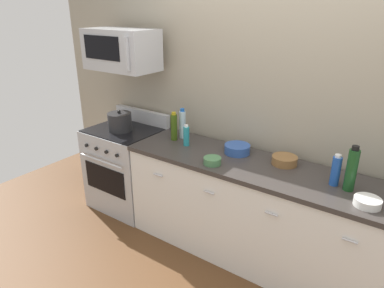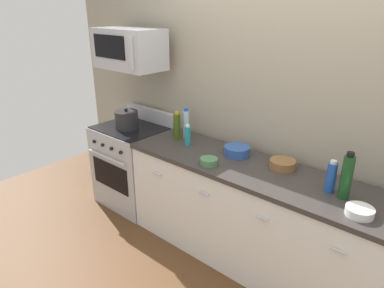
{
  "view_description": "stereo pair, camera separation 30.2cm",
  "coord_description": "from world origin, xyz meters",
  "px_view_note": "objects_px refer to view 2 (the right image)",
  "views": [
    {
      "loc": [
        1.07,
        -2.47,
        2.17
      ],
      "look_at": [
        -0.64,
        -0.05,
        0.98
      ],
      "focal_mm": 32.67,
      "sensor_mm": 36.0,
      "label": 1
    },
    {
      "loc": [
        1.31,
        -2.28,
        2.17
      ],
      "look_at": [
        -0.64,
        -0.05,
        0.98
      ],
      "focal_mm": 32.67,
      "sensor_mm": 36.0,
      "label": 2
    }
  ],
  "objects_px": {
    "microwave": "(129,49)",
    "bowl_white_ceramic": "(360,211)",
    "bottle_olive_oil": "(177,126)",
    "bowl_green_glaze": "(209,161)",
    "range_oven": "(134,164)",
    "bottle_dish_soap": "(188,136)",
    "stockpot": "(127,120)",
    "bowl_blue_mixing": "(237,150)",
    "bottle_wine_green": "(347,177)",
    "bottle_water_clear": "(186,124)",
    "bowl_wooden_salad": "(283,164)",
    "bottle_soda_blue": "(331,177)"
  },
  "relations": [
    {
      "from": "bottle_water_clear",
      "to": "bowl_blue_mixing",
      "type": "bearing_deg",
      "value": -2.97
    },
    {
      "from": "bottle_wine_green",
      "to": "bowl_white_ceramic",
      "type": "bearing_deg",
      "value": -44.99
    },
    {
      "from": "bottle_soda_blue",
      "to": "bowl_white_ceramic",
      "type": "distance_m",
      "value": 0.33
    },
    {
      "from": "bottle_olive_oil",
      "to": "bowl_green_glaze",
      "type": "distance_m",
      "value": 0.68
    },
    {
      "from": "range_oven",
      "to": "bowl_wooden_salad",
      "type": "relative_size",
      "value": 5.04
    },
    {
      "from": "range_oven",
      "to": "bottle_soda_blue",
      "type": "xyz_separation_m",
      "value": [
        2.18,
        0.02,
        0.57
      ]
    },
    {
      "from": "bottle_wine_green",
      "to": "bottle_olive_oil",
      "type": "bearing_deg",
      "value": 177.55
    },
    {
      "from": "bottle_olive_oil",
      "to": "bottle_wine_green",
      "type": "xyz_separation_m",
      "value": [
        1.65,
        -0.07,
        0.03
      ]
    },
    {
      "from": "range_oven",
      "to": "bottle_soda_blue",
      "type": "bearing_deg",
      "value": 0.45
    },
    {
      "from": "bowl_green_glaze",
      "to": "stockpot",
      "type": "relative_size",
      "value": 0.6
    },
    {
      "from": "range_oven",
      "to": "bowl_wooden_salad",
      "type": "distance_m",
      "value": 1.81
    },
    {
      "from": "bottle_water_clear",
      "to": "bottle_wine_green",
      "type": "bearing_deg",
      "value": -5.84
    },
    {
      "from": "microwave",
      "to": "bowl_white_ceramic",
      "type": "bearing_deg",
      "value": -4.76
    },
    {
      "from": "bowl_wooden_salad",
      "to": "bowl_blue_mixing",
      "type": "height_order",
      "value": "bowl_blue_mixing"
    },
    {
      "from": "bottle_olive_oil",
      "to": "bowl_green_glaze",
      "type": "relative_size",
      "value": 1.91
    },
    {
      "from": "microwave",
      "to": "bowl_white_ceramic",
      "type": "height_order",
      "value": "microwave"
    },
    {
      "from": "bowl_green_glaze",
      "to": "bowl_blue_mixing",
      "type": "bearing_deg",
      "value": 79.84
    },
    {
      "from": "bottle_soda_blue",
      "to": "bowl_green_glaze",
      "type": "height_order",
      "value": "bottle_soda_blue"
    },
    {
      "from": "bowl_green_glaze",
      "to": "stockpot",
      "type": "height_order",
      "value": "stockpot"
    },
    {
      "from": "range_oven",
      "to": "bottle_dish_soap",
      "type": "height_order",
      "value": "bottle_dish_soap"
    },
    {
      "from": "bottle_olive_oil",
      "to": "bowl_wooden_salad",
      "type": "height_order",
      "value": "bottle_olive_oil"
    },
    {
      "from": "bottle_olive_oil",
      "to": "bowl_blue_mixing",
      "type": "height_order",
      "value": "bottle_olive_oil"
    },
    {
      "from": "bottle_water_clear",
      "to": "bowl_wooden_salad",
      "type": "distance_m",
      "value": 1.08
    },
    {
      "from": "bowl_wooden_salad",
      "to": "bowl_white_ceramic",
      "type": "bearing_deg",
      "value": -23.82
    },
    {
      "from": "bowl_green_glaze",
      "to": "stockpot",
      "type": "xyz_separation_m",
      "value": [
        -1.24,
        0.14,
        0.07
      ]
    },
    {
      "from": "bottle_water_clear",
      "to": "stockpot",
      "type": "relative_size",
      "value": 1.21
    },
    {
      "from": "bottle_wine_green",
      "to": "stockpot",
      "type": "xyz_separation_m",
      "value": [
        -2.28,
        -0.05,
        -0.06
      ]
    },
    {
      "from": "bowl_white_ceramic",
      "to": "bowl_blue_mixing",
      "type": "distance_m",
      "value": 1.17
    },
    {
      "from": "bottle_water_clear",
      "to": "bowl_white_ceramic",
      "type": "height_order",
      "value": "bottle_water_clear"
    },
    {
      "from": "range_oven",
      "to": "bowl_wooden_salad",
      "type": "height_order",
      "value": "range_oven"
    },
    {
      "from": "bottle_soda_blue",
      "to": "bowl_green_glaze",
      "type": "distance_m",
      "value": 0.96
    },
    {
      "from": "range_oven",
      "to": "bowl_blue_mixing",
      "type": "relative_size",
      "value": 4.64
    },
    {
      "from": "bowl_blue_mixing",
      "to": "stockpot",
      "type": "height_order",
      "value": "stockpot"
    },
    {
      "from": "bottle_dish_soap",
      "to": "range_oven",
      "type": "bearing_deg",
      "value": -178.87
    },
    {
      "from": "bottle_dish_soap",
      "to": "bowl_white_ceramic",
      "type": "distance_m",
      "value": 1.63
    },
    {
      "from": "bottle_olive_oil",
      "to": "bottle_water_clear",
      "type": "height_order",
      "value": "bottle_water_clear"
    },
    {
      "from": "stockpot",
      "to": "bottle_wine_green",
      "type": "bearing_deg",
      "value": 1.25
    },
    {
      "from": "microwave",
      "to": "bottle_dish_soap",
      "type": "xyz_separation_m",
      "value": [
        0.82,
        -0.03,
        -0.73
      ]
    },
    {
      "from": "bowl_white_ceramic",
      "to": "bottle_soda_blue",
      "type": "bearing_deg",
      "value": 146.08
    },
    {
      "from": "bowl_wooden_salad",
      "to": "microwave",
      "type": "bearing_deg",
      "value": -176.55
    },
    {
      "from": "microwave",
      "to": "bowl_green_glaze",
      "type": "bearing_deg",
      "value": -11.03
    },
    {
      "from": "microwave",
      "to": "bowl_wooden_salad",
      "type": "relative_size",
      "value": 3.51
    },
    {
      "from": "bowl_blue_mixing",
      "to": "microwave",
      "type": "bearing_deg",
      "value": -176.3
    },
    {
      "from": "bottle_water_clear",
      "to": "bowl_blue_mixing",
      "type": "relative_size",
      "value": 1.31
    },
    {
      "from": "bowl_green_glaze",
      "to": "range_oven",
      "type": "bearing_deg",
      "value": 170.98
    },
    {
      "from": "bottle_soda_blue",
      "to": "bowl_green_glaze",
      "type": "bearing_deg",
      "value": -167.03
    },
    {
      "from": "stockpot",
      "to": "bottle_water_clear",
      "type": "bearing_deg",
      "value": 17.95
    },
    {
      "from": "range_oven",
      "to": "microwave",
      "type": "height_order",
      "value": "microwave"
    },
    {
      "from": "bottle_wine_green",
      "to": "bottle_water_clear",
      "type": "distance_m",
      "value": 1.63
    },
    {
      "from": "microwave",
      "to": "bottle_soda_blue",
      "type": "xyz_separation_m",
      "value": [
        2.18,
        -0.03,
        -0.71
      ]
    }
  ]
}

